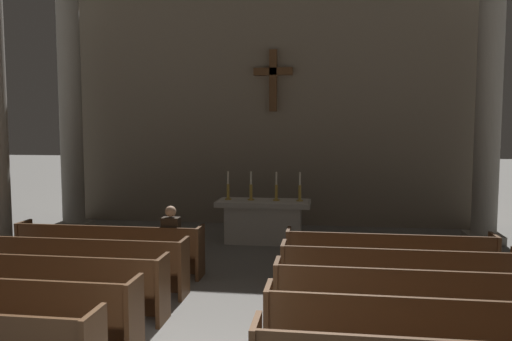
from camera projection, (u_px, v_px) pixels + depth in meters
name	position (u px, v px, depth m)	size (l,w,h in m)	color
pew_left_row_2	(0.00, 311.00, 6.13)	(3.50, 0.50, 0.95)	brown
pew_left_row_3	(47.00, 284.00, 7.16)	(3.50, 0.50, 0.95)	brown
pew_left_row_4	(82.00, 264.00, 8.19)	(3.50, 0.50, 0.95)	brown
pew_left_row_5	(110.00, 249.00, 9.23)	(3.50, 0.50, 0.95)	brown
pew_right_row_2	(424.00, 334.00, 5.44)	(3.50, 0.50, 0.95)	brown
pew_right_row_3	(408.00, 301.00, 6.47)	(3.50, 0.50, 0.95)	brown
pew_right_row_4	(397.00, 277.00, 7.50)	(3.50, 0.50, 0.95)	brown
pew_right_row_5	(388.00, 259.00, 8.54)	(3.50, 0.50, 0.95)	brown
column_left_third	(71.00, 113.00, 13.01)	(0.86, 0.86, 6.34)	#9E998E
column_right_third	(488.00, 112.00, 11.59)	(0.86, 0.86, 6.34)	#9E998E
altar	(264.00, 220.00, 11.76)	(2.20, 0.90, 1.01)	#BCB7AD
candlestick_outer_left	(228.00, 191.00, 11.82)	(0.16, 0.16, 0.68)	#B79338
candlestick_inner_left	(251.00, 191.00, 11.74)	(0.16, 0.16, 0.68)	#B79338
candlestick_inner_right	(276.00, 191.00, 11.66)	(0.16, 0.16, 0.68)	#B79338
candlestick_outer_right	(300.00, 192.00, 11.59)	(0.16, 0.16, 0.68)	#B79338
apse_with_cross	(274.00, 95.00, 13.80)	(11.29, 0.45, 7.25)	gray
lone_worshipper	(172.00, 239.00, 9.08)	(0.32, 0.43, 1.32)	#26262B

